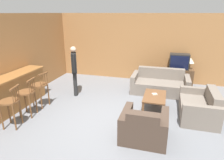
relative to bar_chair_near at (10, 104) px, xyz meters
name	(u,v)px	position (x,y,z in m)	size (l,w,h in m)	color
ground_plane	(110,123)	(2.19, 0.76, -0.59)	(24.00, 24.00, 0.00)	slate
wall_back	(136,47)	(2.19, 4.45, 0.71)	(9.40, 0.08, 2.60)	#9E6B3D
wall_left	(29,54)	(-0.98, 2.11, 0.71)	(0.08, 8.69, 2.60)	#9E6B3D
bar_counter	(6,96)	(-0.64, 0.54, -0.09)	(0.55, 2.85, 0.98)	brown
bar_chair_near	(10,104)	(0.00, 0.00, 0.00)	(0.52, 0.52, 1.03)	brown
bar_chair_mid	(27,95)	(0.00, 0.59, 0.00)	(0.50, 0.50, 1.03)	brown
bar_chair_far	(40,87)	(0.00, 1.16, 0.00)	(0.50, 0.50, 1.03)	brown
couch_far	(160,85)	(3.26, 3.20, -0.31)	(1.89, 0.96, 0.79)	#70665B
armchair_near	(144,127)	(3.08, 0.36, -0.31)	(0.98, 0.91, 0.77)	#423328
loveseat_right	(200,107)	(4.36, 1.71, -0.31)	(0.88, 1.39, 0.76)	#70665B
coffee_table	(155,97)	(3.18, 1.90, -0.25)	(0.61, 1.01, 0.39)	brown
tv_unit	(177,77)	(3.86, 4.10, -0.26)	(1.08, 0.45, 0.65)	#513823
tv	(179,61)	(3.86, 4.09, 0.34)	(0.69, 0.42, 0.55)	black
book_on_table	(155,94)	(3.17, 1.98, -0.18)	(0.18, 0.16, 0.03)	#B7AD99
table_lamp	(191,61)	(4.24, 4.10, 0.38)	(0.27, 0.27, 0.43)	brown
person_by_window	(74,68)	(0.58, 2.21, 0.33)	(0.31, 0.47, 1.62)	black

